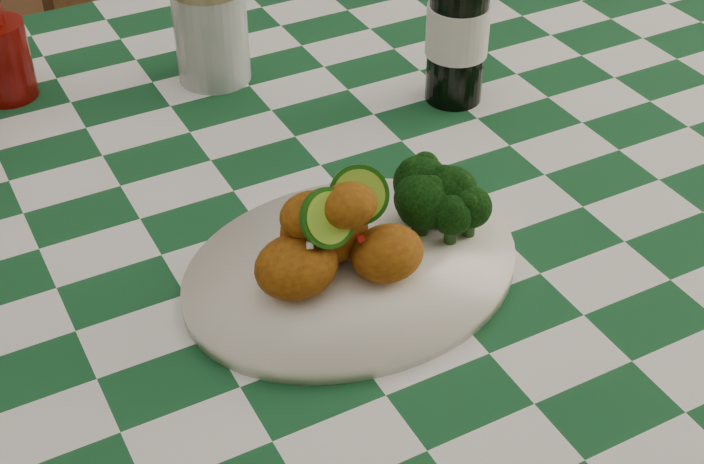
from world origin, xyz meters
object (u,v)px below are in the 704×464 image
fried_chicken_pile (344,227)px  mason_jar (211,30)px  beer_bottle (459,3)px  dining_table (256,435)px  wooden_chair_right (221,102)px  plate (352,271)px

fried_chicken_pile → mason_jar: (0.04, 0.42, 0.00)m
mason_jar → beer_bottle: (0.23, -0.18, 0.06)m
fried_chicken_pile → beer_bottle: beer_bottle is taller
fried_chicken_pile → beer_bottle: 0.36m
dining_table → beer_bottle: bearing=10.0°
dining_table → fried_chicken_pile: size_ratio=11.53×
wooden_chair_right → plate: bearing=-120.6°
dining_table → wooden_chair_right: (0.24, 0.71, 0.06)m
fried_chicken_pile → wooden_chair_right: 1.00m
plate → beer_bottle: beer_bottle is taller
plate → fried_chicken_pile: bearing=180.0°
fried_chicken_pile → wooden_chair_right: wooden_chair_right is taller
mason_jar → fried_chicken_pile: bearing=-95.0°
dining_table → fried_chicken_pile: fried_chicken_pile is taller
dining_table → mason_jar: 0.52m
fried_chicken_pile → wooden_chair_right: (0.21, 0.89, -0.40)m
mason_jar → dining_table: bearing=-107.4°
plate → beer_bottle: 0.37m
wooden_chair_right → fried_chicken_pile: bearing=-121.1°
dining_table → mason_jar: bearing=72.6°
dining_table → beer_bottle: (0.31, 0.05, 0.52)m
dining_table → plate: bearing=-76.2°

